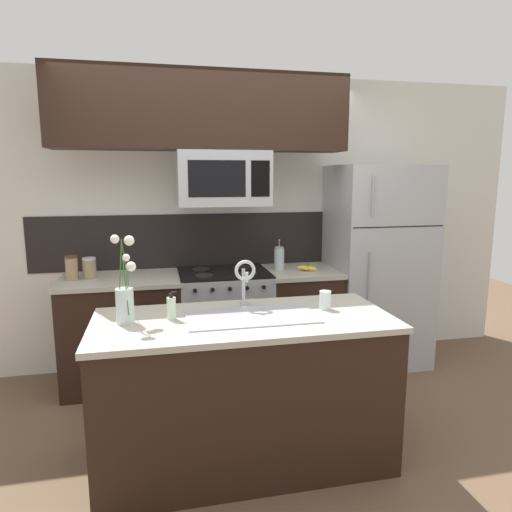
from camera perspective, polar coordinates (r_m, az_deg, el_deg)
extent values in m
plane|color=brown|center=(3.39, -1.49, -20.60)|extent=(10.00, 10.00, 0.00)
cube|color=silver|center=(4.26, -0.84, 4.25)|extent=(5.20, 0.10, 2.60)
cube|color=black|center=(4.17, -4.72, 2.02)|extent=(3.25, 0.01, 0.48)
cube|color=black|center=(4.00, -16.24, -9.23)|extent=(0.94, 0.62, 0.88)
cube|color=#B2AD9E|center=(3.87, -16.57, -2.86)|extent=(0.97, 0.65, 0.03)
cube|color=black|center=(4.17, 5.54, -8.06)|extent=(0.62, 0.62, 0.88)
cube|color=#B2AD9E|center=(4.05, 5.65, -1.93)|extent=(0.65, 0.65, 0.03)
cube|color=#A8AAAF|center=(4.01, -3.96, -8.49)|extent=(0.76, 0.62, 0.91)
cube|color=black|center=(3.89, -4.04, -2.04)|extent=(0.76, 0.62, 0.01)
cylinder|color=black|center=(3.74, -6.51, -2.43)|extent=(0.15, 0.15, 0.01)
cylinder|color=black|center=(3.79, -1.01, -2.20)|extent=(0.15, 0.15, 0.01)
cylinder|color=black|center=(4.00, -6.91, -1.61)|extent=(0.15, 0.15, 0.01)
cylinder|color=black|center=(4.05, -1.77, -1.40)|extent=(0.15, 0.15, 0.01)
cylinder|color=black|center=(3.57, -7.64, -4.32)|extent=(0.03, 0.02, 0.03)
cylinder|color=black|center=(3.58, -5.45, -4.23)|extent=(0.03, 0.02, 0.03)
cylinder|color=black|center=(3.60, -3.28, -4.12)|extent=(0.03, 0.02, 0.03)
cylinder|color=black|center=(3.62, -1.14, -4.02)|extent=(0.03, 0.02, 0.03)
cylinder|color=black|center=(3.65, 0.98, -3.91)|extent=(0.03, 0.02, 0.03)
cube|color=#A8AAAF|center=(3.79, -4.14, 9.63)|extent=(0.74, 0.40, 0.44)
cube|color=black|center=(3.58, -4.87, 9.60)|extent=(0.45, 0.00, 0.28)
cube|color=black|center=(3.64, 0.56, 9.65)|extent=(0.15, 0.00, 0.28)
cube|color=black|center=(3.77, -6.70, 17.51)|extent=(2.31, 0.34, 0.60)
cube|color=#A8AAAF|center=(4.35, 14.82, -1.18)|extent=(0.85, 0.72, 1.82)
cube|color=black|center=(3.97, 17.45, 3.51)|extent=(0.82, 0.00, 0.01)
cylinder|color=#99999E|center=(3.82, 14.41, 7.25)|extent=(0.01, 0.01, 0.33)
cylinder|color=#99999E|center=(3.93, 13.90, -4.46)|extent=(0.01, 0.01, 0.69)
cylinder|color=#997F5B|center=(3.90, -22.04, -1.50)|extent=(0.10, 0.10, 0.17)
cylinder|color=#4C331E|center=(3.89, -22.13, -0.10)|extent=(0.09, 0.09, 0.02)
cylinder|color=#997F5B|center=(3.91, -20.09, -1.54)|extent=(0.11, 0.11, 0.15)
cylinder|color=#B2B2B7|center=(3.89, -20.17, -0.31)|extent=(0.10, 0.10, 0.02)
ellipsoid|color=yellow|center=(3.99, 6.39, -1.55)|extent=(0.16, 0.13, 0.05)
ellipsoid|color=yellow|center=(4.01, 6.41, -1.50)|extent=(0.18, 0.08, 0.05)
ellipsoid|color=yellow|center=(3.99, 6.57, -1.54)|extent=(0.17, 0.04, 0.07)
ellipsoid|color=yellow|center=(4.01, 6.58, -1.49)|extent=(0.18, 0.09, 0.05)
ellipsoid|color=yellow|center=(4.00, 6.73, -1.53)|extent=(0.16, 0.13, 0.05)
cylinder|color=brown|center=(4.00, 6.53, -1.11)|extent=(0.02, 0.02, 0.03)
cylinder|color=silver|center=(4.04, 2.91, -0.39)|extent=(0.09, 0.09, 0.18)
cylinder|color=#A3A3AA|center=(4.02, 2.92, 1.02)|extent=(0.08, 0.08, 0.02)
cylinder|color=#A3A3AA|center=(4.01, 2.93, 1.51)|extent=(0.01, 0.01, 0.05)
sphere|color=#A3A3AA|center=(4.01, 2.93, 1.98)|extent=(0.02, 0.02, 0.02)
cube|color=black|center=(2.87, -1.48, -16.69)|extent=(1.71, 0.74, 0.88)
cube|color=#B2AD9E|center=(2.70, -1.53, -8.02)|extent=(1.74, 0.77, 0.03)
cube|color=#ADAFB5|center=(2.70, -0.59, -7.53)|extent=(0.76, 0.40, 0.01)
cube|color=#ADAFB5|center=(2.69, -4.28, -9.35)|extent=(0.30, 0.31, 0.15)
cube|color=#ADAFB5|center=(2.76, 3.01, -8.85)|extent=(0.30, 0.31, 0.15)
cylinder|color=#B7BABF|center=(2.92, -1.56, -6.02)|extent=(0.04, 0.04, 0.02)
cylinder|color=#B7BABF|center=(2.89, -1.57, -3.73)|extent=(0.02, 0.02, 0.22)
torus|color=#B7BABF|center=(2.82, -1.37, -1.82)|extent=(0.13, 0.02, 0.13)
cylinder|color=#B7BABF|center=(2.77, -1.16, -2.65)|extent=(0.02, 0.02, 0.06)
cube|color=#B7BABF|center=(2.92, -0.89, -5.51)|extent=(0.07, 0.01, 0.01)
cylinder|color=beige|center=(2.68, -10.53, -6.47)|extent=(0.05, 0.05, 0.13)
cylinder|color=black|center=(2.66, -10.58, -4.88)|extent=(0.02, 0.02, 0.02)
cube|color=black|center=(2.65, -10.25, -4.49)|extent=(0.03, 0.01, 0.01)
cylinder|color=silver|center=(2.87, 8.63, -5.47)|extent=(0.07, 0.07, 0.12)
cylinder|color=silver|center=(2.66, -16.07, -6.02)|extent=(0.10, 0.10, 0.20)
cylinder|color=silver|center=(2.68, -16.00, -7.34)|extent=(0.09, 0.09, 0.06)
cylinder|color=#386B2D|center=(2.62, -16.63, -2.48)|extent=(0.04, 0.01, 0.42)
sphere|color=white|center=(2.59, -17.25, 2.03)|extent=(0.05, 0.05, 0.05)
cylinder|color=#386B2D|center=(2.67, -15.80, -2.48)|extent=(0.04, 0.11, 0.38)
sphere|color=white|center=(2.69, -15.58, 1.87)|extent=(0.06, 0.06, 0.06)
cylinder|color=#386B2D|center=(2.60, -15.98, -3.61)|extent=(0.03, 0.06, 0.32)
sphere|color=white|center=(2.54, -15.93, -0.19)|extent=(0.04, 0.04, 0.04)
cylinder|color=#386B2D|center=(2.64, -15.70, -4.09)|extent=(0.05, 0.01, 0.26)
sphere|color=white|center=(2.61, -15.36, -1.27)|extent=(0.06, 0.06, 0.06)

